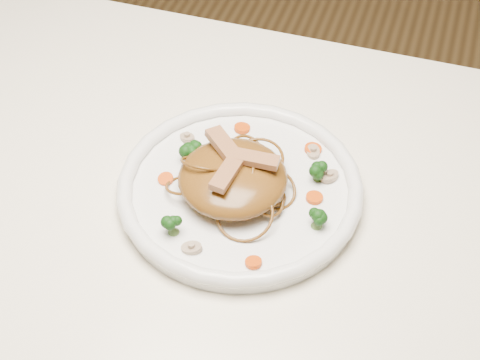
% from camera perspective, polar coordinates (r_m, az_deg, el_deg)
% --- Properties ---
extents(table, '(1.20, 0.80, 0.75)m').
position_cam_1_polar(table, '(0.97, -3.68, -6.11)').
color(table, '#F4E8CE').
rests_on(table, ground).
extents(plate, '(0.32, 0.32, 0.02)m').
position_cam_1_polar(plate, '(0.90, -0.00, -0.96)').
color(plate, white).
rests_on(plate, table).
extents(noodle_mound, '(0.14, 0.14, 0.04)m').
position_cam_1_polar(noodle_mound, '(0.88, -0.59, 0.19)').
color(noodle_mound, brown).
rests_on(noodle_mound, plate).
extents(chicken_a, '(0.06, 0.02, 0.01)m').
position_cam_1_polar(chicken_a, '(0.86, 1.12, 1.71)').
color(chicken_a, '#A16F4C').
rests_on(chicken_a, noodle_mound).
extents(chicken_b, '(0.06, 0.06, 0.01)m').
position_cam_1_polar(chicken_b, '(0.87, -1.16, 2.65)').
color(chicken_b, '#A16F4C').
rests_on(chicken_b, noodle_mound).
extents(chicken_c, '(0.03, 0.06, 0.01)m').
position_cam_1_polar(chicken_c, '(0.84, -1.00, 0.64)').
color(chicken_c, '#A16F4C').
rests_on(chicken_c, noodle_mound).
extents(broccoli_0, '(0.03, 0.03, 0.03)m').
position_cam_1_polar(broccoli_0, '(0.90, 6.35, 0.75)').
color(broccoli_0, '#123B0C').
rests_on(broccoli_0, plate).
extents(broccoli_1, '(0.03, 0.03, 0.03)m').
position_cam_1_polar(broccoli_1, '(0.92, -3.96, 2.37)').
color(broccoli_1, '#123B0C').
rests_on(broccoli_1, plate).
extents(broccoli_2, '(0.04, 0.04, 0.03)m').
position_cam_1_polar(broccoli_2, '(0.84, -5.40, -3.50)').
color(broccoli_2, '#123B0C').
rests_on(broccoli_2, plate).
extents(broccoli_3, '(0.03, 0.03, 0.03)m').
position_cam_1_polar(broccoli_3, '(0.85, 6.22, -3.08)').
color(broccoli_3, '#123B0C').
rests_on(broccoli_3, plate).
extents(carrot_0, '(0.03, 0.03, 0.00)m').
position_cam_1_polar(carrot_0, '(0.95, 5.88, 2.49)').
color(carrot_0, '#D24607').
rests_on(carrot_0, plate).
extents(carrot_1, '(0.02, 0.02, 0.00)m').
position_cam_1_polar(carrot_1, '(0.91, -5.98, 0.07)').
color(carrot_1, '#D24607').
rests_on(carrot_1, plate).
extents(carrot_2, '(0.03, 0.03, 0.00)m').
position_cam_1_polar(carrot_2, '(0.89, 5.99, -1.41)').
color(carrot_2, '#D24607').
rests_on(carrot_2, plate).
extents(carrot_3, '(0.03, 0.03, 0.00)m').
position_cam_1_polar(carrot_3, '(0.97, 0.17, 4.19)').
color(carrot_3, '#D24607').
rests_on(carrot_3, plate).
extents(carrot_4, '(0.02, 0.02, 0.00)m').
position_cam_1_polar(carrot_4, '(0.82, 1.08, -6.62)').
color(carrot_4, '#D24607').
rests_on(carrot_4, plate).
extents(mushroom_0, '(0.03, 0.03, 0.01)m').
position_cam_1_polar(mushroom_0, '(0.83, -3.90, -5.46)').
color(mushroom_0, '#BDA68D').
rests_on(mushroom_0, plate).
extents(mushroom_1, '(0.04, 0.04, 0.01)m').
position_cam_1_polar(mushroom_1, '(0.91, 7.18, 0.30)').
color(mushroom_1, '#BDA68D').
rests_on(mushroom_1, plate).
extents(mushroom_2, '(0.03, 0.03, 0.01)m').
position_cam_1_polar(mushroom_2, '(0.96, -4.24, 3.40)').
color(mushroom_2, '#BDA68D').
rests_on(mushroom_2, plate).
extents(mushroom_3, '(0.03, 0.03, 0.01)m').
position_cam_1_polar(mushroom_3, '(0.94, 5.89, 2.26)').
color(mushroom_3, '#BDA68D').
rests_on(mushroom_3, plate).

